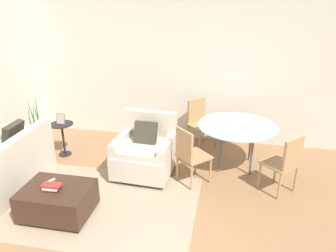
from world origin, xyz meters
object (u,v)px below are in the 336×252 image
Objects in this scene: tv_remote_primary at (50,181)px; dining_chair_far_left at (199,120)px; armchair at (145,152)px; side_table at (63,133)px; dining_chair_near_right at (285,161)px; dining_table at (237,129)px; ottoman at (58,200)px; book_stack at (52,187)px; potted_plant at (39,140)px; picture_frame at (61,119)px; dining_chair_near_left at (190,153)px.

tv_remote_primary is 0.17× the size of dining_chair_far_left.
side_table is (-1.59, 0.33, 0.05)m from armchair.
tv_remote_primary is 0.17× the size of dining_chair_near_right.
ottoman is at bearing -141.88° from dining_table.
book_stack is 0.22× the size of potted_plant.
side_table is 0.66× the size of dining_chair_far_left.
armchair is at bearing -160.19° from dining_table.
armchair is 1.09× the size of ottoman.
ottoman is 3.61× the size of book_stack.
dining_chair_near_right is (4.19, -0.53, 0.29)m from potted_plant.
potted_plant reaches higher than picture_frame.
book_stack is at bearing -144.84° from dining_chair_near_left.
dining_table is (3.51, 0.14, 0.44)m from potted_plant.
potted_plant is at bearing 172.73° from dining_chair_near_right.
dining_chair_far_left reaches higher than tv_remote_primary.
dining_table is (2.41, 1.64, 0.26)m from tv_remote_primary.
dining_chair_near_right is at bearing -45.00° from dining_chair_far_left.
picture_frame reaches higher than book_stack.
dining_chair_near_right is (2.96, 1.13, 0.08)m from book_stack.
dining_chair_near_right is at bearing -7.80° from picture_frame.
dining_table is (3.00, 0.18, -0.02)m from picture_frame.
dining_chair_near_left is at bearing 28.99° from tv_remote_primary.
potted_plant reaches higher than ottoman.
tv_remote_primary is at bearing -126.78° from dining_chair_far_left.
dining_chair_near_right is (2.09, -0.17, 0.15)m from armchair.
tv_remote_primary is (-0.13, 0.17, -0.03)m from book_stack.
armchair is at bearing 48.52° from tv_remote_primary.
dining_chair_near_left is (-0.68, -0.68, -0.15)m from dining_table.
armchair reaches higher than tv_remote_primary.
ottoman is 1.46× the size of side_table.
armchair reaches higher than dining_chair_near_right.
picture_frame is 0.21× the size of dining_chair_near_right.
dining_chair_near_right is (1.36, 0.00, 0.00)m from dining_chair_near_left.
dining_chair_far_left is (0.73, 1.19, 0.15)m from armchair.
book_stack is 1.60× the size of tv_remote_primary.
book_stack is at bearing -125.15° from ottoman.
dining_chair_near_right reaches higher than ottoman.
side_table is 2.47m from dining_chair_far_left.
dining_chair_near_right is at bearing -45.00° from dining_table.
potted_plant is at bearing 169.30° from dining_chair_near_left.
picture_frame is 3.72m from dining_chair_near_right.
book_stack is at bearing -66.35° from side_table.
armchair is 1.06× the size of dining_chair_near_right.
side_table is 0.47× the size of dining_table.
potted_plant is at bearing 126.24° from tv_remote_primary.
side_table is at bearing 172.20° from dining_chair_near_right.
armchair is 1.51m from tv_remote_primary.
potted_plant reaches higher than book_stack.
potted_plant is (-1.22, 1.66, -0.21)m from book_stack.
armchair is 1.62m from side_table.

